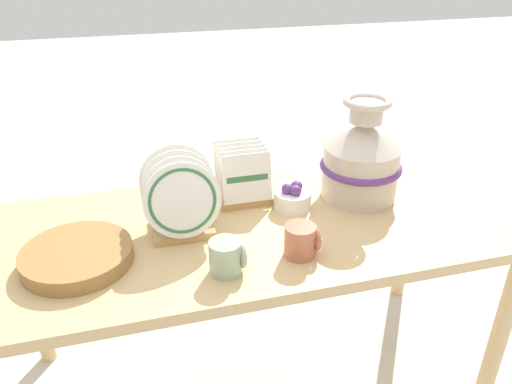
{
  "coord_description": "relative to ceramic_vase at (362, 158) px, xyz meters",
  "views": [
    {
      "loc": [
        -0.34,
        -1.27,
        1.46
      ],
      "look_at": [
        0.0,
        0.0,
        0.77
      ],
      "focal_mm": 35.0,
      "sensor_mm": 36.0,
      "label": 1
    }
  ],
  "objects": [
    {
      "name": "mug_terracotta_glaze",
      "position": [
        -0.3,
        -0.28,
        -0.1
      ],
      "size": [
        0.09,
        0.09,
        0.09
      ],
      "color": "#B76647",
      "rests_on": "display_table"
    },
    {
      "name": "wicker_charger_stack",
      "position": [
        -0.9,
        -0.16,
        -0.12
      ],
      "size": [
        0.3,
        0.3,
        0.04
      ],
      "color": "olive",
      "rests_on": "display_table"
    },
    {
      "name": "fruit_bowl",
      "position": [
        -0.24,
        -0.02,
        -0.11
      ],
      "size": [
        0.12,
        0.12,
        0.09
      ],
      "color": "white",
      "rests_on": "display_table"
    },
    {
      "name": "ceramic_vase",
      "position": [
        0.0,
        0.0,
        0.0
      ],
      "size": [
        0.27,
        0.27,
        0.34
      ],
      "color": "beige",
      "rests_on": "display_table"
    },
    {
      "name": "ground_plane",
      "position": [
        -0.38,
        -0.08,
        -0.8
      ],
      "size": [
        14.0,
        14.0,
        0.0
      ],
      "primitive_type": "plane",
      "color": "beige"
    },
    {
      "name": "display_table",
      "position": [
        -0.38,
        -0.08,
        -0.22
      ],
      "size": [
        1.59,
        0.69,
        0.66
      ],
      "color": "tan",
      "rests_on": "ground_plane"
    },
    {
      "name": "dish_rack_round_plates",
      "position": [
        -0.6,
        -0.07,
        -0.04
      ],
      "size": [
        0.22,
        0.18,
        0.24
      ],
      "color": "tan",
      "rests_on": "display_table"
    },
    {
      "name": "dish_rack_square_plates",
      "position": [
        -0.38,
        0.09,
        -0.08
      ],
      "size": [
        0.18,
        0.17,
        0.18
      ],
      "color": "tan",
      "rests_on": "display_table"
    },
    {
      "name": "mug_sage_glaze",
      "position": [
        -0.52,
        -0.3,
        -0.1
      ],
      "size": [
        0.09,
        0.09,
        0.09
      ],
      "color": "#9EB28E",
      "rests_on": "display_table"
    }
  ]
}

